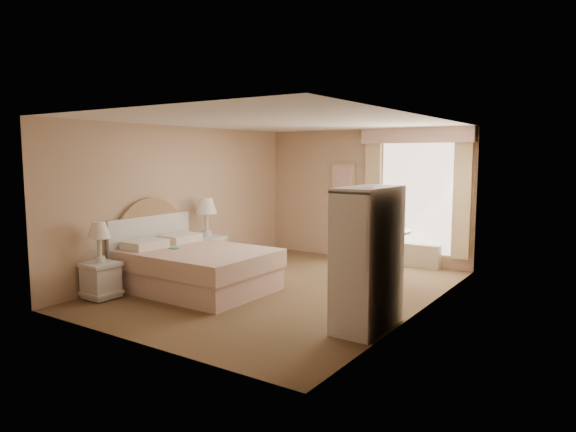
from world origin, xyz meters
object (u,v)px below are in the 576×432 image
Objects in this scene: nightstand_far at (207,244)px; bed at (194,266)px; nightstand_near at (100,270)px; cafe_chair at (365,245)px; armoire at (368,270)px; round_table at (387,246)px.

bed is at bearing -56.15° from nightstand_far.
nightstand_far is at bearing 90.00° from nightstand_near.
nightstand_near is 1.33× the size of cafe_chair.
nightstand_near is 3.78m from armoire.
armoire is at bearing -71.91° from round_table.
round_table is at bearing -41.17° from cafe_chair.
armoire is at bearing -3.02° from bed.
cafe_chair is (2.34, 3.67, 0.06)m from nightstand_near.
nightstand_far is (0.00, 2.18, 0.07)m from nightstand_near.
nightstand_near is 0.86× the size of nightstand_far.
cafe_chair is at bearing 154.77° from round_table.
armoire reaches higher than nightstand_far.
cafe_chair is 3.03m from armoire.
nightstand_far is 3.11m from round_table.
nightstand_near is at bearing -90.00° from nightstand_far.
nightstand_near is at bearing -123.04° from bed.
round_table is (2.84, 1.25, 0.06)m from nightstand_far.
round_table is at bearing 47.57° from bed.
armoire is at bearing -18.57° from nightstand_far.
nightstand_far reaches higher than nightstand_near.
nightstand_near is 4.35m from cafe_chair.
nightstand_far is at bearing -163.44° from cafe_chair.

